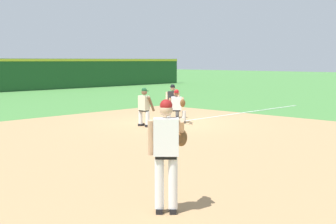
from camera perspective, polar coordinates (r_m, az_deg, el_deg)
name	(u,v)px	position (r m, az deg, el deg)	size (l,w,h in m)	color
ground_plane	(170,123)	(18.44, 0.22, -1.38)	(160.00, 160.00, 0.00)	#47843D
infield_dirt_patch	(169,149)	(13.05, 0.09, -4.58)	(18.00, 18.00, 0.01)	tan
foul_line_stripe	(243,113)	(22.32, 9.14, -0.08)	(10.05, 0.10, 0.00)	white
first_base_bag	(170,122)	(18.43, 0.22, -1.24)	(0.38, 0.38, 0.09)	white
baseball	(173,149)	(12.91, 0.59, -4.55)	(0.07, 0.07, 0.07)	white
pitcher	(167,149)	(7.53, -0.11, -4.51)	(0.85, 0.56, 1.86)	black
first_baseman	(177,105)	(18.34, 1.09, 0.89)	(0.75, 1.08, 1.34)	black
baserunner	(144,105)	(17.45, -2.91, 0.80)	(0.45, 0.60, 1.46)	black
umpire	(173,100)	(19.90, 0.57, 1.49)	(0.67, 0.68, 1.46)	black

